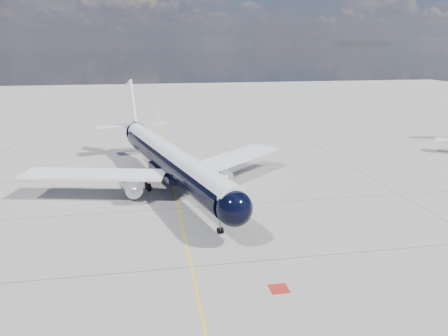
# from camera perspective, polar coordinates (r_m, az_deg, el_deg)

# --- Properties ---
(ground) EXTENTS (320.00, 320.00, 0.00)m
(ground) POSITION_cam_1_polar(r_m,az_deg,el_deg) (73.62, -7.19, 0.28)
(ground) COLOR gray
(ground) RESTS_ON ground
(taxiway_centerline) EXTENTS (0.16, 160.00, 0.01)m
(taxiway_centerline) POSITION_cam_1_polar(r_m,az_deg,el_deg) (68.82, -6.95, -0.82)
(taxiway_centerline) COLOR yellow
(taxiway_centerline) RESTS_ON ground
(red_marking) EXTENTS (1.60, 1.60, 0.01)m
(red_marking) POSITION_cam_1_polar(r_m,az_deg,el_deg) (37.98, 7.19, -15.38)
(red_marking) COLOR maroon
(red_marking) RESTS_ON ground
(main_airliner) EXTENTS (37.86, 46.87, 13.76)m
(main_airliner) POSITION_cam_1_polar(r_m,az_deg,el_deg) (61.43, -7.23, 1.26)
(main_airliner) COLOR black
(main_airliner) RESTS_ON ground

